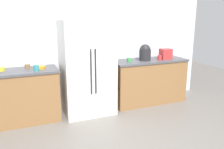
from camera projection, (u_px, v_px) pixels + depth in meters
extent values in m
cube|color=silver|center=(83.00, 30.00, 4.52)|extent=(5.31, 0.10, 3.02)
cube|color=olive|center=(16.00, 98.00, 3.99)|extent=(1.39, 0.57, 0.87)
cube|color=#4C4C51|center=(13.00, 72.00, 3.88)|extent=(1.42, 0.60, 0.04)
cube|color=olive|center=(148.00, 82.00, 4.95)|extent=(1.54, 0.57, 0.87)
cube|color=#4C4C51|center=(149.00, 61.00, 4.84)|extent=(1.57, 0.60, 0.04)
cube|color=white|center=(88.00, 68.00, 4.30)|extent=(0.91, 0.66, 1.73)
cylinder|color=#262628|center=(91.00, 72.00, 3.98)|extent=(0.02, 0.02, 0.78)
cylinder|color=#262628|center=(96.00, 72.00, 4.01)|extent=(0.02, 0.02, 0.78)
cube|color=red|center=(166.00, 54.00, 4.89)|extent=(0.23, 0.17, 0.21)
cylinder|color=#262628|center=(145.00, 55.00, 4.74)|extent=(0.23, 0.23, 0.22)
sphere|color=#262628|center=(145.00, 50.00, 4.71)|extent=(0.21, 0.21, 0.21)
cylinder|color=red|center=(160.00, 58.00, 4.77)|extent=(0.08, 0.08, 0.10)
cylinder|color=teal|center=(36.00, 68.00, 3.85)|extent=(0.08, 0.08, 0.09)
cylinder|color=green|center=(129.00, 60.00, 4.61)|extent=(0.09, 0.09, 0.07)
cylinder|color=brown|center=(27.00, 66.00, 4.03)|extent=(0.09, 0.09, 0.07)
cylinder|color=orange|center=(40.00, 67.00, 4.03)|extent=(0.19, 0.19, 0.05)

